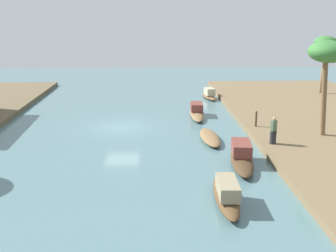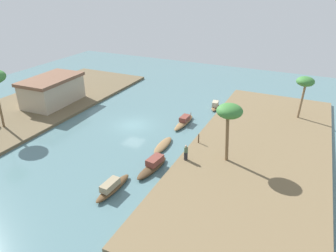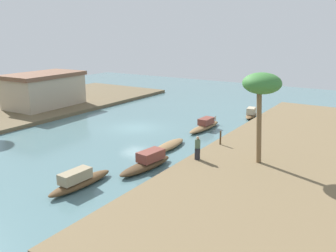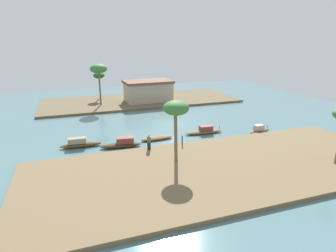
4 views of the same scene
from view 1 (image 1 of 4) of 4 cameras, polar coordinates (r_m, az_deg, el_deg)
river_water at (r=29.87m, az=-6.50°, el=-0.16°), size 68.84×68.84×0.00m
riverbank_left at (r=32.69m, az=22.50°, el=0.44°), size 37.03×14.32×0.37m
sampan_midstream at (r=26.68m, az=5.88°, el=-1.57°), size 4.18×1.33×0.42m
sampan_near_left_bank at (r=18.12m, az=8.17°, el=-9.32°), size 4.67×1.17×1.14m
sampan_with_red_awning at (r=39.95m, az=5.79°, el=4.38°), size 3.53×1.45×1.05m
sampan_with_tall_canopy at (r=22.58m, az=10.27°, el=-4.29°), size 4.77×1.69×1.18m
sampan_upstream_small at (r=32.88m, az=4.04°, el=2.01°), size 5.17×1.21×1.04m
person_on_near_bank at (r=25.34m, az=14.53°, el=-0.97°), size 0.53×0.53×1.66m
mooring_post at (r=29.01m, az=12.23°, el=0.99°), size 0.14×0.14×1.08m
palm_tree_left_near at (r=27.38m, az=21.55°, el=9.31°), size 2.51×2.51×6.05m
palm_tree_left_far at (r=42.98m, az=21.20°, el=10.67°), size 2.22×2.22×5.59m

